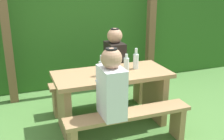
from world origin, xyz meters
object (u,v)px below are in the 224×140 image
bench_far (99,88)px  person_white_shirt (111,86)px  picnic_table (112,90)px  bench_near (129,122)px  bottle_center (126,65)px  person_black_coat (115,56)px  drinking_glass (116,68)px  bottle_right (101,68)px  bottle_left (136,61)px

bench_far → person_white_shirt: bearing=-100.8°
picnic_table → bench_near: size_ratio=1.00×
picnic_table → bottle_center: 0.36m
bottle_center → person_white_shirt: bearing=-127.7°
bench_near → person_white_shirt: size_ratio=1.95×
person_white_shirt → person_black_coat: (0.43, 1.04, 0.00)m
person_white_shirt → bench_far: bearing=79.2°
person_black_coat → drinking_glass: person_black_coat is taller
person_black_coat → bottle_center: (-0.07, -0.57, 0.04)m
bottle_right → picnic_table: bearing=22.0°
person_white_shirt → person_black_coat: size_ratio=1.00×
bench_far → bottle_left: bearing=-55.5°
bottle_left → bench_far: bearing=124.5°
bottle_left → bench_near: bearing=-120.5°
bench_near → bottle_center: 0.71m
person_white_shirt → bottle_left: (0.53, 0.56, 0.05)m
person_black_coat → bottle_right: size_ratio=2.92×
bottle_left → bottle_center: (-0.17, -0.09, -0.01)m
bench_near → bottle_left: bottle_left is taller
person_black_coat → bottle_right: (-0.39, -0.58, 0.04)m
picnic_table → drinking_glass: 0.28m
picnic_table → bench_near: picnic_table is taller
person_black_coat → drinking_glass: (-0.18, -0.51, -0.00)m
picnic_table → person_black_coat: (0.23, 0.52, 0.28)m
bench_far → bottle_right: bottle_right is taller
bench_near → drinking_glass: size_ratio=14.47×
picnic_table → bench_near: 0.55m
bench_far → bottle_right: 0.78m
bench_far → bottle_center: bottle_center is taller
bottle_left → bottle_center: size_ratio=1.16×
bench_near → bottle_right: bearing=108.2°
picnic_table → person_white_shirt: size_ratio=1.95×
drinking_glass → bottle_center: size_ratio=0.43×
picnic_table → bottle_center: size_ratio=6.16×
drinking_glass → bottle_right: bottle_right is taller
picnic_table → bottle_left: bottle_left is taller
person_black_coat → bottle_left: size_ratio=2.74×
bottle_right → bottle_center: bearing=2.5°
bottle_left → person_black_coat: bearing=101.5°
bottle_center → bottle_right: bearing=-177.5°
picnic_table → bottle_center: bearing=-15.9°
person_black_coat → drinking_glass: bearing=-109.3°
drinking_glass → bottle_right: size_ratio=0.39×
drinking_glass → bottle_left: (0.28, 0.03, 0.06)m
picnic_table → bottle_left: bearing=7.0°
bench_near → bottle_center: (0.17, 0.48, 0.50)m
person_white_shirt → drinking_glass: 0.59m
bench_near → person_black_coat: 1.16m
bottle_right → bottle_center: 0.32m
drinking_glass → bottle_left: size_ratio=0.37×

